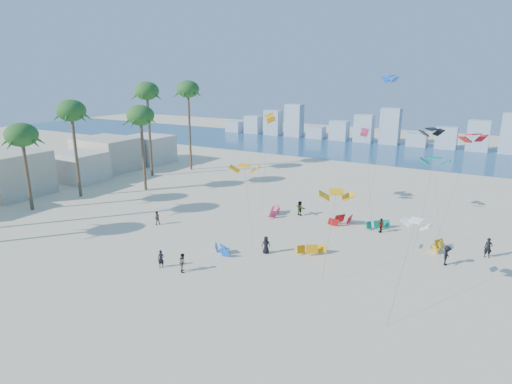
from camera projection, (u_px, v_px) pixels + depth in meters
The scene contains 10 objects.
ground at pixel (123, 289), 34.01m from camera, with size 220.00×220.00×0.00m, color beige.
ocean at pixel (371, 150), 94.12m from camera, with size 220.00×220.00×0.00m, color navy.
kitesurfer_near at pixel (161, 259), 37.54m from camera, with size 0.58×0.38×1.59m, color black.
kitesurfer_mid at pixel (183, 262), 36.81m from camera, with size 0.80×0.62×1.64m, color gray.
kitesurfers_far at pixel (334, 230), 44.24m from camera, with size 33.45×12.85×1.87m.
grounded_kites at pixel (329, 230), 45.49m from camera, with size 20.31×16.05×1.01m.
flying_kites at pixel (360, 136), 44.76m from camera, with size 24.74×31.59×16.62m.
palm_row at pixel (81, 112), 55.52m from camera, with size 9.42×44.80×15.19m.
beachfront_buildings at pixel (67, 164), 66.81m from camera, with size 11.50×43.00×6.00m.
distant_skyline at pixel (379, 130), 102.20m from camera, with size 85.00×3.00×8.40m.
Camera 1 is at (24.43, -21.33, 16.59)m, focal length 30.18 mm.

